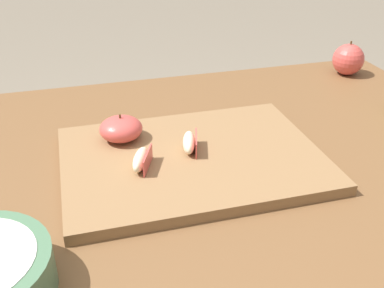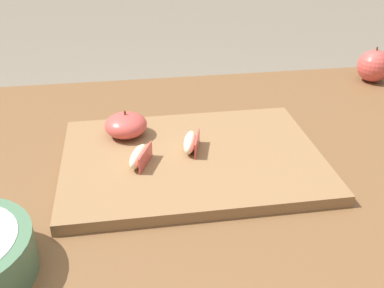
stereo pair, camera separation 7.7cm
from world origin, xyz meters
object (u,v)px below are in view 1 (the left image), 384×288
object	(u,v)px
cutting_board	(192,159)
apple_wedge_right	(141,160)
apple_half_skin_up	(121,129)
apple_wedge_left	(190,143)
whole_apple_pink_lady	(348,59)

from	to	relation	value
cutting_board	apple_wedge_right	size ratio (longest dim) A/B	6.38
apple_half_skin_up	apple_wedge_left	world-z (taller)	apple_half_skin_up
cutting_board	whole_apple_pink_lady	bearing A→B (deg)	32.48
apple_half_skin_up	apple_wedge_right	size ratio (longest dim) A/B	1.12
apple_wedge_left	whole_apple_pink_lady	bearing A→B (deg)	31.33
apple_half_skin_up	apple_wedge_right	bearing A→B (deg)	-80.20
whole_apple_pink_lady	apple_half_skin_up	bearing A→B (deg)	-159.17
apple_half_skin_up	whole_apple_pink_lady	xyz separation A→B (m)	(0.60, 0.23, -0.00)
whole_apple_pink_lady	apple_wedge_right	bearing A→B (deg)	-150.34
apple_wedge_right	whole_apple_pink_lady	bearing A→B (deg)	29.66
apple_wedge_right	whole_apple_pink_lady	size ratio (longest dim) A/B	0.80
cutting_board	apple_wedge_left	distance (m)	0.03
cutting_board	apple_half_skin_up	bearing A→B (deg)	141.40
apple_wedge_left	whole_apple_pink_lady	world-z (taller)	whole_apple_pink_lady
apple_wedge_right	apple_wedge_left	bearing A→B (deg)	19.43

